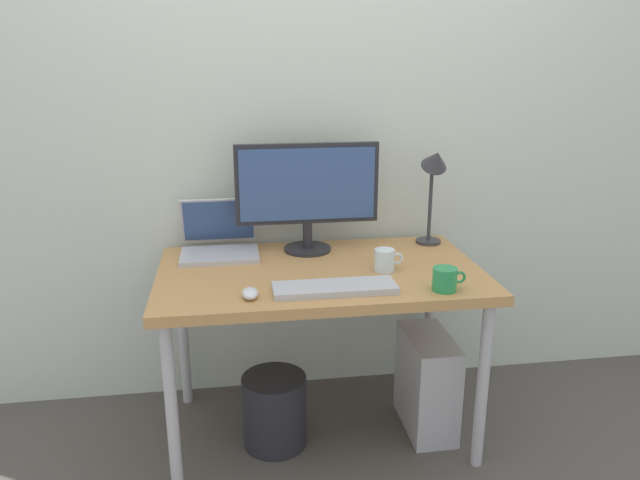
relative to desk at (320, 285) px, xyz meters
name	(u,v)px	position (x,y,z in m)	size (l,w,h in m)	color
ground_plane	(320,429)	(0.00, 0.00, -0.66)	(6.00, 6.00, 0.00)	#4C4742
back_wall	(305,110)	(0.00, 0.43, 0.64)	(4.40, 0.04, 2.60)	silver
desk	(320,285)	(0.00, 0.00, 0.00)	(1.26, 0.75, 0.73)	#B7844C
monitor	(307,190)	(-0.02, 0.24, 0.33)	(0.60, 0.20, 0.46)	#232328
laptop	(219,240)	(-0.39, 0.26, 0.12)	(0.32, 0.28, 0.22)	#B2B2B7
desk_lamp	(434,174)	(0.53, 0.24, 0.38)	(0.11, 0.16, 0.45)	#333338
keyboard	(335,288)	(0.02, -0.23, 0.08)	(0.44, 0.14, 0.02)	#B2B2B7
mouse	(250,293)	(-0.28, -0.25, 0.08)	(0.06, 0.09, 0.03)	silver
coffee_mug	(445,279)	(0.41, -0.28, 0.11)	(0.12, 0.09, 0.08)	#268C4C
glass_cup	(385,260)	(0.25, -0.05, 0.11)	(0.11, 0.08, 0.09)	silver
computer_tower	(427,382)	(0.45, -0.04, -0.45)	(0.18, 0.36, 0.42)	#B2B2B7
wastebasket	(275,410)	(-0.20, -0.06, -0.51)	(0.26, 0.26, 0.30)	#232328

